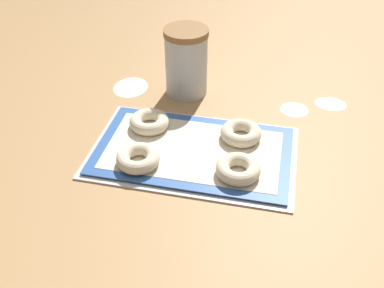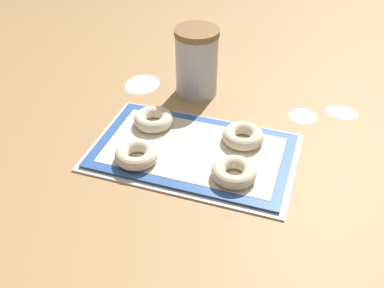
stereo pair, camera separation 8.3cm
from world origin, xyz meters
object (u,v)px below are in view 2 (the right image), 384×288
(baking_tray, at_px, (192,152))
(bagel_back_left, at_px, (154,119))
(bagel_front_left, at_px, (137,155))
(bagel_back_right, at_px, (243,136))
(bagel_front_right, at_px, (234,172))
(flour_canister, at_px, (197,62))

(baking_tray, xyz_separation_m, bagel_back_left, (-0.12, 0.06, 0.02))
(bagel_back_left, bearing_deg, baking_tray, -27.80)
(bagel_front_left, height_order, bagel_back_left, same)
(bagel_front_left, bearing_deg, bagel_back_right, 34.07)
(bagel_front_right, height_order, flour_canister, flour_canister)
(bagel_front_right, height_order, bagel_back_right, same)
(bagel_front_right, bearing_deg, bagel_front_left, -176.93)
(bagel_front_left, height_order, bagel_back_right, same)
(baking_tray, height_order, bagel_front_right, bagel_front_right)
(bagel_back_right, xyz_separation_m, flour_canister, (-0.18, 0.19, 0.07))
(bagel_front_left, bearing_deg, bagel_front_right, 3.07)
(baking_tray, bearing_deg, bagel_back_left, 152.20)
(flour_canister, bearing_deg, bagel_front_right, -59.85)
(bagel_front_left, relative_size, flour_canister, 0.52)
(bagel_front_right, distance_m, flour_canister, 0.38)
(bagel_front_left, relative_size, bagel_front_right, 1.00)
(bagel_back_right, bearing_deg, bagel_front_left, -145.93)
(bagel_front_left, relative_size, bagel_back_right, 1.00)
(bagel_back_left, height_order, flour_canister, flour_canister)
(baking_tray, xyz_separation_m, bagel_front_left, (-0.10, -0.07, 0.02))
(bagel_front_left, bearing_deg, flour_canister, 84.48)
(baking_tray, distance_m, bagel_front_right, 0.13)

